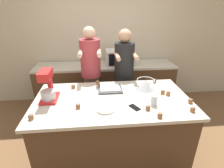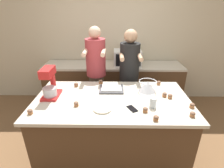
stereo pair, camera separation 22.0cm
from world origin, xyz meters
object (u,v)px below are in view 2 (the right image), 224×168
(drinking_glass, at_px, (153,103))
(small_plate, at_px, (102,109))
(person_right, at_px, (129,77))
(microwave_oven, at_px, (127,58))
(mixing_bowl, at_px, (148,86))
(cupcake_4, at_px, (76,104))
(cell_phone, at_px, (132,109))
(cupcake_10, at_px, (170,96))
(cupcake_0, at_px, (193,114))
(cupcake_6, at_px, (192,105))
(cupcake_9, at_px, (165,95))
(cupcake_5, at_px, (101,82))
(cupcake_7, at_px, (145,110))
(person_left, at_px, (96,75))
(cupcake_1, at_px, (76,85))
(baking_tray, at_px, (112,89))
(cupcake_2, at_px, (156,118))
(cupcake_8, at_px, (30,112))
(stand_mixer, at_px, (50,84))

(drinking_glass, distance_m, small_plate, 0.59)
(person_right, xyz_separation_m, microwave_oven, (0.01, 0.61, 0.16))
(mixing_bowl, distance_m, cupcake_4, 0.99)
(cell_phone, distance_m, cupcake_10, 0.57)
(cupcake_0, height_order, cupcake_4, same)
(microwave_oven, xyz_separation_m, cupcake_6, (0.65, -1.64, -0.10))
(cupcake_0, distance_m, cupcake_9, 0.48)
(cupcake_5, distance_m, cupcake_7, 0.94)
(person_left, bearing_deg, small_plate, -80.81)
(mixing_bowl, xyz_separation_m, cupcake_10, (0.26, -0.20, -0.05))
(microwave_oven, distance_m, cupcake_5, 1.08)
(cupcake_6, bearing_deg, cupcake_1, 159.29)
(baking_tray, bearing_deg, mixing_bowl, -3.78)
(cell_phone, xyz_separation_m, cupcake_2, (0.22, -0.21, 0.02))
(cupcake_0, xyz_separation_m, cupcake_2, (-0.40, -0.07, 0.00))
(cupcake_2, height_order, cupcake_10, same)
(person_left, height_order, cupcake_8, person_left)
(baking_tray, xyz_separation_m, cupcake_10, (0.75, -0.23, 0.01))
(mixing_bowl, height_order, cupcake_4, mixing_bowl)
(mixing_bowl, distance_m, cupcake_0, 0.71)
(baking_tray, height_order, cupcake_5, cupcake_5)
(person_right, xyz_separation_m, drinking_glass, (0.20, -1.02, 0.10))
(person_left, relative_size, person_right, 1.03)
(cupcake_4, distance_m, cupcake_8, 0.50)
(microwave_oven, xyz_separation_m, cupcake_9, (0.40, -1.37, -0.10))
(drinking_glass, xyz_separation_m, cupcake_10, (0.26, 0.21, -0.03))
(mixing_bowl, distance_m, cupcake_7, 0.53)
(person_left, distance_m, drinking_glass, 1.27)
(cupcake_8, bearing_deg, microwave_oven, 56.72)
(cupcake_0, distance_m, cupcake_8, 1.76)
(cupcake_8, bearing_deg, cupcake_10, 12.89)
(cupcake_1, relative_size, cupcake_2, 1.00)
(person_right, height_order, microwave_oven, person_right)
(baking_tray, relative_size, microwave_oven, 0.61)
(drinking_glass, height_order, cupcake_0, drinking_glass)
(drinking_glass, bearing_deg, cupcake_8, -173.30)
(cupcake_0, relative_size, cupcake_1, 1.00)
(drinking_glass, bearing_deg, cupcake_7, -134.48)
(baking_tray, xyz_separation_m, cupcake_1, (-0.52, 0.10, 0.01))
(person_right, distance_m, microwave_oven, 0.63)
(drinking_glass, height_order, cupcake_10, drinking_glass)
(cupcake_4, height_order, cupcake_7, same)
(person_left, height_order, baking_tray, person_left)
(person_left, distance_m, stand_mixer, 0.94)
(cupcake_4, bearing_deg, cupcake_0, -8.60)
(drinking_glass, height_order, cupcake_1, drinking_glass)
(cell_phone, height_order, cupcake_7, cupcake_7)
(person_left, distance_m, cupcake_2, 1.48)
(cupcake_7, bearing_deg, cell_phone, 157.76)
(cell_phone, xyz_separation_m, cupcake_0, (0.63, -0.14, 0.02))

